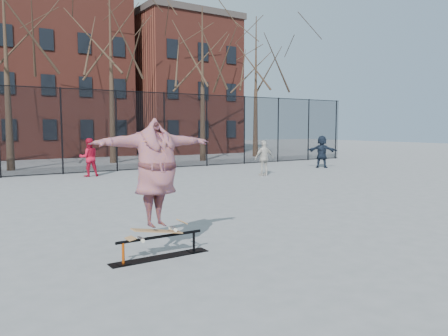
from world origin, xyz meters
TOP-DOWN VIEW (x-y plane):
  - ground at (0.00, 0.00)m, footprint 100.00×100.00m
  - skate_rail at (-3.18, -1.31)m, footprint 1.76×0.27m
  - skateboard at (-3.23, -1.31)m, footprint 0.94×0.22m
  - skater at (-3.23, -1.31)m, footprint 2.25×0.75m
  - bystander_red at (-0.64, 11.48)m, footprint 0.87×0.70m
  - bystander_white at (6.03, 7.41)m, footprint 0.98×0.53m
  - bystander_navy at (11.00, 8.69)m, footprint 1.45×1.55m
  - fence at (-0.01, 13.00)m, footprint 34.03×0.07m
  - tree_row at (-0.25, 17.15)m, footprint 33.66×7.46m
  - rowhouses at (0.72, 26.00)m, footprint 29.00×7.00m

SIDE VIEW (x-z plane):
  - ground at x=0.00m, z-range 0.00..0.00m
  - skate_rail at x=-3.18m, z-range -0.04..0.34m
  - skateboard at x=-3.23m, z-range 0.39..0.50m
  - bystander_white at x=6.03m, z-range 0.00..1.59m
  - bystander_red at x=-0.64m, z-range 0.00..1.70m
  - bystander_navy at x=11.00m, z-range 0.00..1.74m
  - skater at x=-3.23m, z-range 0.50..2.30m
  - fence at x=-0.01m, z-range 0.05..4.05m
  - rowhouses at x=0.72m, z-range -0.44..12.56m
  - tree_row at x=-0.25m, z-range 2.02..12.69m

